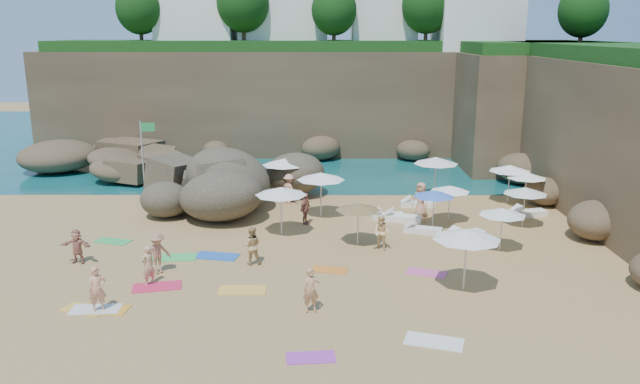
{
  "coord_description": "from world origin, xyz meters",
  "views": [
    {
      "loc": [
        2.09,
        -25.99,
        9.49
      ],
      "look_at": [
        2.0,
        3.0,
        2.0
      ],
      "focal_mm": 35.0,
      "sensor_mm": 36.0,
      "label": 1
    }
  ],
  "objects_px": {
    "parasol_0": "(284,162)",
    "person_stand_1": "(252,246)",
    "person_stand_4": "(421,200)",
    "parasol_1": "(436,160)",
    "person_stand_3": "(305,209)",
    "lounger_0": "(417,204)",
    "rock_outcrop": "(228,207)",
    "person_stand_2": "(289,189)",
    "person_stand_0": "(97,289)",
    "person_stand_5": "(189,174)",
    "flag_pole": "(144,148)",
    "person_stand_6": "(148,265)",
    "parasol_2": "(450,189)"
  },
  "relations": [
    {
      "from": "rock_outcrop",
      "to": "parasol_0",
      "type": "relative_size",
      "value": 3.28
    },
    {
      "from": "parasol_2",
      "to": "flag_pole",
      "type": "bearing_deg",
      "value": 162.1
    },
    {
      "from": "parasol_0",
      "to": "lounger_0",
      "type": "distance_m",
      "value": 7.98
    },
    {
      "from": "person_stand_4",
      "to": "person_stand_5",
      "type": "bearing_deg",
      "value": -166.99
    },
    {
      "from": "parasol_1",
      "to": "person_stand_4",
      "type": "bearing_deg",
      "value": -110.3
    },
    {
      "from": "flag_pole",
      "to": "person_stand_3",
      "type": "xyz_separation_m",
      "value": [
        9.61,
        -5.83,
        -2.02
      ]
    },
    {
      "from": "rock_outcrop",
      "to": "parasol_0",
      "type": "bearing_deg",
      "value": 29.44
    },
    {
      "from": "parasol_1",
      "to": "person_stand_0",
      "type": "distance_m",
      "value": 21.08
    },
    {
      "from": "parasol_1",
      "to": "person_stand_5",
      "type": "xyz_separation_m",
      "value": [
        -14.77,
        1.98,
        -1.29
      ]
    },
    {
      "from": "parasol_1",
      "to": "person_stand_4",
      "type": "xyz_separation_m",
      "value": [
        -1.43,
        -3.85,
        -1.31
      ]
    },
    {
      "from": "flag_pole",
      "to": "parasol_1",
      "type": "height_order",
      "value": "flag_pole"
    },
    {
      "from": "person_stand_1",
      "to": "person_stand_4",
      "type": "height_order",
      "value": "person_stand_4"
    },
    {
      "from": "lounger_0",
      "to": "person_stand_6",
      "type": "distance_m",
      "value": 16.39
    },
    {
      "from": "person_stand_6",
      "to": "person_stand_1",
      "type": "bearing_deg",
      "value": 156.44
    },
    {
      "from": "flag_pole",
      "to": "lounger_0",
      "type": "distance_m",
      "value": 16.21
    },
    {
      "from": "rock_outcrop",
      "to": "person_stand_3",
      "type": "xyz_separation_m",
      "value": [
        4.41,
        -3.24,
        0.81
      ]
    },
    {
      "from": "parasol_0",
      "to": "person_stand_3",
      "type": "distance_m",
      "value": 5.33
    },
    {
      "from": "parasol_2",
      "to": "person_stand_0",
      "type": "relative_size",
      "value": 1.23
    },
    {
      "from": "rock_outcrop",
      "to": "person_stand_1",
      "type": "bearing_deg",
      "value": -75.39
    },
    {
      "from": "parasol_1",
      "to": "person_stand_6",
      "type": "distance_m",
      "value": 18.6
    },
    {
      "from": "rock_outcrop",
      "to": "parasol_1",
      "type": "relative_size",
      "value": 3.21
    },
    {
      "from": "person_stand_3",
      "to": "person_stand_4",
      "type": "distance_m",
      "value": 6.15
    },
    {
      "from": "flag_pole",
      "to": "parasol_2",
      "type": "height_order",
      "value": "flag_pole"
    },
    {
      "from": "person_stand_5",
      "to": "person_stand_4",
      "type": "bearing_deg",
      "value": -54.4
    },
    {
      "from": "parasol_0",
      "to": "person_stand_0",
      "type": "relative_size",
      "value": 1.53
    },
    {
      "from": "person_stand_2",
      "to": "person_stand_4",
      "type": "relative_size",
      "value": 0.91
    },
    {
      "from": "parasol_0",
      "to": "person_stand_1",
      "type": "distance_m",
      "value": 10.71
    },
    {
      "from": "person_stand_4",
      "to": "parasol_1",
      "type": "bearing_deg",
      "value": 106.32
    },
    {
      "from": "flag_pole",
      "to": "person_stand_6",
      "type": "distance_m",
      "value": 14.3
    },
    {
      "from": "parasol_0",
      "to": "person_stand_4",
      "type": "relative_size",
      "value": 1.35
    },
    {
      "from": "person_stand_3",
      "to": "lounger_0",
      "type": "bearing_deg",
      "value": -36.26
    },
    {
      "from": "person_stand_4",
      "to": "parasol_2",
      "type": "bearing_deg",
      "value": 1.71
    },
    {
      "from": "person_stand_3",
      "to": "person_stand_5",
      "type": "bearing_deg",
      "value": 71.43
    },
    {
      "from": "lounger_0",
      "to": "parasol_2",
      "type": "bearing_deg",
      "value": -64.98
    },
    {
      "from": "rock_outcrop",
      "to": "person_stand_6",
      "type": "height_order",
      "value": "rock_outcrop"
    },
    {
      "from": "person_stand_1",
      "to": "person_stand_5",
      "type": "distance_m",
      "value": 13.77
    },
    {
      "from": "person_stand_0",
      "to": "person_stand_4",
      "type": "height_order",
      "value": "person_stand_4"
    },
    {
      "from": "person_stand_5",
      "to": "parasol_0",
      "type": "bearing_deg",
      "value": -50.45
    },
    {
      "from": "person_stand_0",
      "to": "person_stand_6",
      "type": "bearing_deg",
      "value": 36.43
    },
    {
      "from": "parasol_1",
      "to": "person_stand_1",
      "type": "distance_m",
      "value": 14.44
    },
    {
      "from": "flag_pole",
      "to": "parasol_1",
      "type": "relative_size",
      "value": 1.71
    },
    {
      "from": "parasol_1",
      "to": "person_stand_3",
      "type": "height_order",
      "value": "parasol_1"
    },
    {
      "from": "rock_outcrop",
      "to": "parasol_1",
      "type": "distance_m",
      "value": 12.2
    },
    {
      "from": "lounger_0",
      "to": "parasol_0",
      "type": "bearing_deg",
      "value": 171.41
    },
    {
      "from": "rock_outcrop",
      "to": "person_stand_2",
      "type": "distance_m",
      "value": 3.55
    },
    {
      "from": "rock_outcrop",
      "to": "person_stand_2",
      "type": "xyz_separation_m",
      "value": [
        3.38,
        0.69,
        0.85
      ]
    },
    {
      "from": "person_stand_0",
      "to": "person_stand_6",
      "type": "height_order",
      "value": "person_stand_0"
    },
    {
      "from": "person_stand_0",
      "to": "person_stand_5",
      "type": "distance_m",
      "value": 17.31
    },
    {
      "from": "person_stand_1",
      "to": "person_stand_3",
      "type": "bearing_deg",
      "value": -115.42
    },
    {
      "from": "person_stand_5",
      "to": "flag_pole",
      "type": "bearing_deg",
      "value": 178.54
    }
  ]
}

